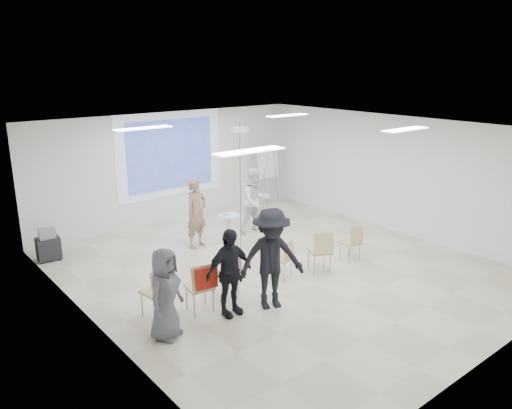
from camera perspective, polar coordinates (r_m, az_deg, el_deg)
floor at (r=10.85m, az=2.69°, el=-7.52°), size 8.00×9.00×0.10m
ceiling at (r=10.03m, az=2.93°, el=8.95°), size 8.00×9.00×0.10m
wall_back at (r=13.95m, az=-9.81°, el=4.28°), size 8.00×0.10×3.00m
wall_left at (r=8.31m, az=-18.52°, el=-4.38°), size 0.10×9.00×3.00m
wall_right at (r=13.31m, az=15.91°, el=3.34°), size 0.10×9.00×3.00m
projection_halo at (r=13.83m, az=-9.75°, el=5.66°), size 3.20×0.01×2.30m
projection_image at (r=13.82m, az=-9.72°, el=5.65°), size 2.60×0.01×1.90m
pedestal_table at (r=12.41m, az=-3.12°, el=-2.39°), size 0.62×0.62×0.67m
player_left at (r=11.82m, az=-6.84°, el=-0.42°), size 0.80×0.63×1.92m
player_right at (r=12.75m, az=-0.04°, el=0.81°), size 0.97×0.80×1.88m
controller_left at (r=12.04m, az=-6.81°, el=1.38°), size 0.06×0.12×0.04m
controller_right at (r=12.75m, az=-1.38°, el=2.33°), size 0.04×0.11×0.04m
chair_far_left at (r=8.79m, az=-11.10°, el=-9.38°), size 0.50×0.53×0.94m
chair_left_mid at (r=8.83m, az=-6.30°, el=-9.01°), size 0.52×0.54×0.94m
chair_left_inner at (r=9.41m, az=-3.20°, el=-7.46°), size 0.43×0.46×0.90m
chair_center at (r=10.20m, az=3.25°, el=-5.93°), size 0.48×0.50×0.80m
chair_right_inner at (r=10.47m, az=7.46°, el=-5.03°), size 0.58×0.60×0.92m
chair_right_far at (r=11.23m, az=10.98°, el=-4.06°), size 0.39×0.42×0.82m
red_jacket at (r=8.66m, az=-5.75°, el=-8.33°), size 0.42×0.16×0.39m
laptop at (r=9.51m, az=-3.55°, el=-7.54°), size 0.33×0.25×0.03m
audience_left at (r=8.62m, az=-3.09°, el=-7.06°), size 1.05×0.64×1.81m
audience_mid at (r=8.81m, az=1.77°, el=-5.48°), size 1.54×1.19×2.10m
audience_outer at (r=8.07m, az=-10.37°, el=-9.43°), size 0.99×0.88×1.70m
flipchart_easel at (r=15.06m, az=1.34°, el=4.80°), size 0.79×0.61×1.84m
av_cart at (r=12.07m, az=-22.66°, el=-4.36°), size 0.52×0.43×0.73m
ceiling_projector at (r=11.28m, az=-1.85°, el=7.89°), size 0.30×0.25×3.00m
fluor_panel_nw at (r=10.56m, az=-12.76°, el=8.50°), size 1.20×0.30×0.02m
fluor_panel_ne at (r=12.85m, az=3.59°, el=10.12°), size 1.20×0.30×0.02m
fluor_panel_sw at (r=7.63m, az=-0.72°, el=6.13°), size 1.20×0.30×0.02m
fluor_panel_se at (r=10.56m, az=16.70°, el=8.22°), size 1.20×0.30×0.02m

